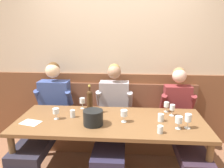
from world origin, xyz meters
TOP-DOWN VIEW (x-y plane):
  - room_wall_back at (0.00, 1.09)m, footprint 6.80×0.08m
  - wood_wainscot_panel at (0.00, 1.04)m, footprint 6.80×0.03m
  - wall_bench at (0.00, 0.83)m, footprint 2.46×0.42m
  - dining_table at (0.00, 0.13)m, footprint 2.16×0.85m
  - person_center_left_seat at (-0.88, 0.45)m, footprint 0.54×1.29m
  - person_left_seat at (0.00, 0.44)m, footprint 0.52×1.28m
  - person_right_seat at (0.90, 0.42)m, footprint 0.48×1.28m
  - ice_bucket at (-0.18, -0.01)m, footprint 0.22×0.22m
  - wine_bottle_amber_mid at (-0.27, 0.32)m, footprint 0.07×0.07m
  - wine_glass_mid_right at (0.68, 0.43)m, footprint 0.06×0.06m
  - wine_glass_mid_left at (0.83, -0.02)m, footprint 0.07×0.07m
  - wine_glass_by_bottle at (-0.63, 0.11)m, footprint 0.07×0.07m
  - wine_glass_right_end at (0.73, 0.31)m, footprint 0.06×0.06m
  - wine_glass_left_end at (-0.39, 0.47)m, footprint 0.07×0.07m
  - wine_glass_near_bucket at (0.16, 0.09)m, footprint 0.08×0.08m
  - wine_glass_center_front at (0.73, -0.04)m, footprint 0.07×0.07m
  - water_tumbler_center at (0.53, -0.15)m, footprint 0.06×0.06m
  - water_tumbler_right at (0.57, 0.14)m, footprint 0.07×0.07m
  - water_tumbler_left at (-0.45, 0.18)m, footprint 0.06×0.06m
  - tasting_sheet_left_guest at (-0.89, -0.01)m, footprint 0.24×0.20m

SIDE VIEW (x-z plane):
  - wall_bench at x=0.00m, z-range -0.19..0.75m
  - wood_wainscot_panel at x=0.00m, z-range 0.00..1.08m
  - person_right_seat at x=0.90m, z-range -0.03..1.21m
  - person_left_seat at x=0.00m, z-range -0.03..1.24m
  - person_center_left_seat at x=-0.88m, z-range -0.03..1.26m
  - dining_table at x=0.00m, z-range 0.29..1.02m
  - tasting_sheet_left_guest at x=-0.89m, z-range 0.73..0.73m
  - water_tumbler_center at x=0.53m, z-range 0.73..0.81m
  - water_tumbler_right at x=0.57m, z-range 0.73..0.82m
  - water_tumbler_left at x=-0.45m, z-range 0.73..0.82m
  - ice_bucket at x=-0.18m, z-range 0.73..0.90m
  - wine_glass_mid_right at x=0.68m, z-range 0.76..0.89m
  - wine_glass_by_bottle at x=-0.63m, z-range 0.76..0.89m
  - wine_glass_center_front at x=0.73m, z-range 0.76..0.90m
  - wine_glass_right_end at x=0.73m, z-range 0.76..0.90m
  - wine_glass_near_bucket at x=0.16m, z-range 0.76..0.90m
  - wine_glass_left_end at x=-0.39m, z-range 0.76..0.91m
  - wine_glass_mid_left at x=0.83m, z-range 0.76..0.92m
  - wine_bottle_amber_mid at x=-0.27m, z-range 0.71..1.07m
  - room_wall_back at x=0.00m, z-range 0.00..2.80m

